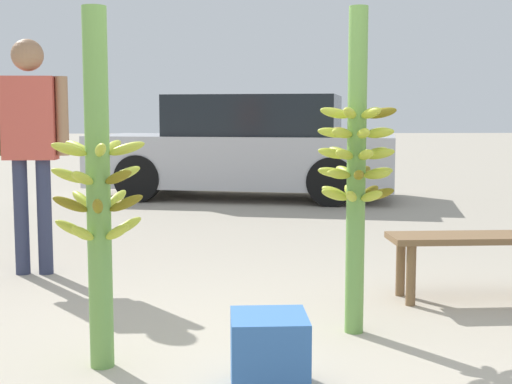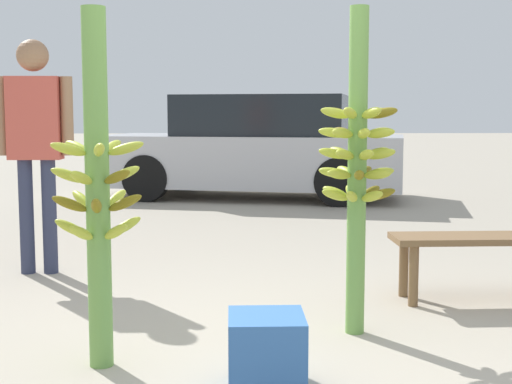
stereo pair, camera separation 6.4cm
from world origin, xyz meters
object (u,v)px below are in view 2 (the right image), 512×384
(banana_stalk_left, at_px, (98,190))
(parked_car, at_px, (255,149))
(banana_stalk_center, at_px, (357,164))
(produce_crate, at_px, (266,352))
(market_bench, at_px, (481,247))
(vendor_person, at_px, (35,132))

(banana_stalk_left, relative_size, parked_car, 0.37)
(banana_stalk_left, height_order, banana_stalk_center, banana_stalk_center)
(banana_stalk_left, relative_size, banana_stalk_center, 0.96)
(banana_stalk_center, height_order, produce_crate, banana_stalk_center)
(banana_stalk_center, distance_m, market_bench, 1.25)
(market_bench, distance_m, produce_crate, 2.02)
(vendor_person, distance_m, parked_car, 5.10)
(vendor_person, height_order, produce_crate, vendor_person)
(parked_car, bearing_deg, vendor_person, 173.07)
(market_bench, height_order, produce_crate, market_bench)
(produce_crate, bearing_deg, parked_car, 88.45)
(banana_stalk_left, bearing_deg, produce_crate, -22.66)
(vendor_person, relative_size, market_bench, 1.53)
(vendor_person, xyz_separation_m, produce_crate, (1.58, -2.31, -0.88))
(banana_stalk_center, bearing_deg, parked_car, 92.97)
(parked_car, height_order, produce_crate, parked_car)
(banana_stalk_center, bearing_deg, vendor_person, 143.91)
(produce_crate, bearing_deg, banana_stalk_left, 157.34)
(banana_stalk_center, height_order, market_bench, banana_stalk_center)
(banana_stalk_left, xyz_separation_m, parked_car, (0.95, 6.76, -0.14))
(market_bench, bearing_deg, parked_car, 101.77)
(vendor_person, xyz_separation_m, market_bench, (3.01, -0.89, -0.70))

